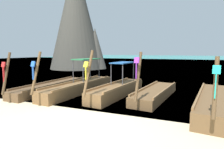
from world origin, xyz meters
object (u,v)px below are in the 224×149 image
(longtail_boat_red_ribbon, at_px, (52,87))
(longtail_boat_violet_ribbon, at_px, (155,93))
(longtail_boat_yellow_ribbon, at_px, (118,89))
(longtail_boat_blue_ribbon, at_px, (80,87))
(longtail_boat_turquoise_ribbon, at_px, (214,102))
(karst_rock, at_px, (77,17))

(longtail_boat_red_ribbon, bearing_deg, longtail_boat_violet_ribbon, 5.60)
(longtail_boat_red_ribbon, height_order, longtail_boat_yellow_ribbon, longtail_boat_yellow_ribbon)
(longtail_boat_blue_ribbon, relative_size, longtail_boat_yellow_ribbon, 1.15)
(longtail_boat_blue_ribbon, xyz_separation_m, longtail_boat_yellow_ribbon, (2.44, 0.07, 0.00))
(longtail_boat_red_ribbon, height_order, longtail_boat_turquoise_ribbon, longtail_boat_red_ribbon)
(longtail_boat_red_ribbon, distance_m, karst_rock, 17.68)
(longtail_boat_turquoise_ribbon, bearing_deg, longtail_boat_red_ribbon, 177.06)
(longtail_boat_blue_ribbon, height_order, karst_rock, karst_rock)
(longtail_boat_yellow_ribbon, xyz_separation_m, longtail_boat_turquoise_ribbon, (4.77, -0.80, -0.05))
(longtail_boat_turquoise_ribbon, xyz_separation_m, karst_rock, (-16.32, 14.90, 7.19))
(longtail_boat_red_ribbon, height_order, karst_rock, karst_rock)
(longtail_boat_violet_ribbon, xyz_separation_m, karst_rock, (-13.61, 13.80, 7.25))
(longtail_boat_blue_ribbon, xyz_separation_m, longtail_boat_turquoise_ribbon, (7.22, -0.73, -0.05))
(longtail_boat_yellow_ribbon, relative_size, karst_rock, 0.38)
(longtail_boat_turquoise_ribbon, bearing_deg, longtail_boat_yellow_ribbon, 170.49)
(longtail_boat_yellow_ribbon, bearing_deg, longtail_boat_violet_ribbon, 8.19)
(longtail_boat_red_ribbon, bearing_deg, longtail_boat_turquoise_ribbon, -2.94)
(longtail_boat_red_ribbon, distance_m, longtail_boat_turquoise_ribbon, 9.14)
(longtail_boat_yellow_ribbon, distance_m, longtail_boat_violet_ribbon, 2.09)
(longtail_boat_yellow_ribbon, xyz_separation_m, longtail_boat_violet_ribbon, (2.06, 0.30, -0.11))
(longtail_boat_turquoise_ribbon, bearing_deg, longtail_boat_violet_ribbon, 157.97)
(longtail_boat_violet_ribbon, distance_m, karst_rock, 20.70)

